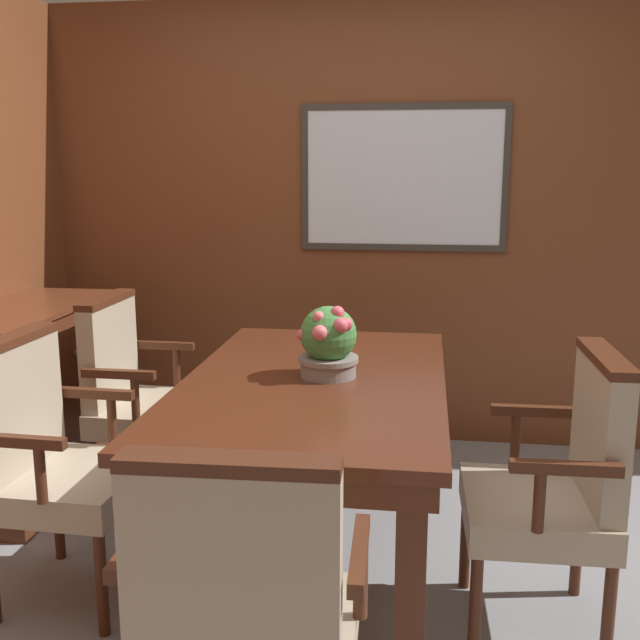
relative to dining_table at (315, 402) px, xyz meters
name	(u,v)px	position (x,y,z in m)	size (l,w,h in m)	color
ground_plane	(307,594)	(0.01, -0.29, -0.65)	(14.00, 14.00, 0.00)	gray
wall_back	(355,226)	(0.02, 1.44, 0.57)	(7.20, 0.08, 2.45)	brown
dining_table	(315,402)	(0.00, 0.00, 0.00)	(1.00, 1.72, 0.75)	#4C2314
chair_left_far	(135,390)	(-0.90, 0.41, -0.11)	(0.47, 0.56, 0.98)	#472314
chair_head_near	(244,615)	(0.02, -1.26, -0.11)	(0.57, 0.48, 0.98)	#472314
chair_left_near	(52,454)	(-0.90, -0.39, -0.11)	(0.48, 0.57, 0.98)	#472314
chair_right_near	(559,480)	(0.87, -0.37, -0.11)	(0.48, 0.57, 0.98)	#472314
potted_plant	(328,343)	(0.05, 0.03, 0.23)	(0.24, 0.25, 0.29)	gray
sideboard_cabinet	(29,400)	(-1.46, 0.45, -0.20)	(0.52, 1.10, 0.91)	#512816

